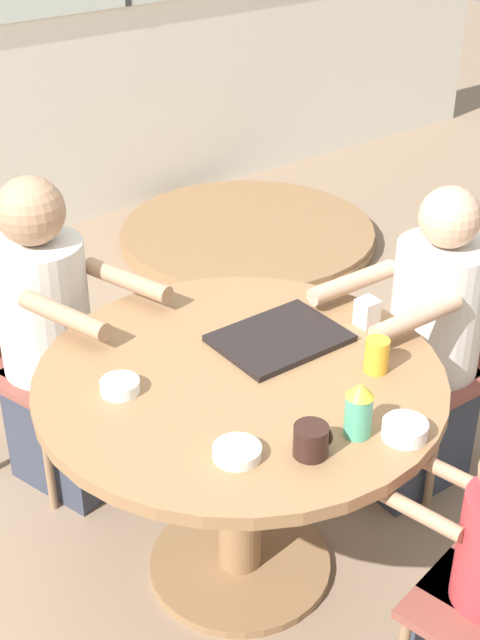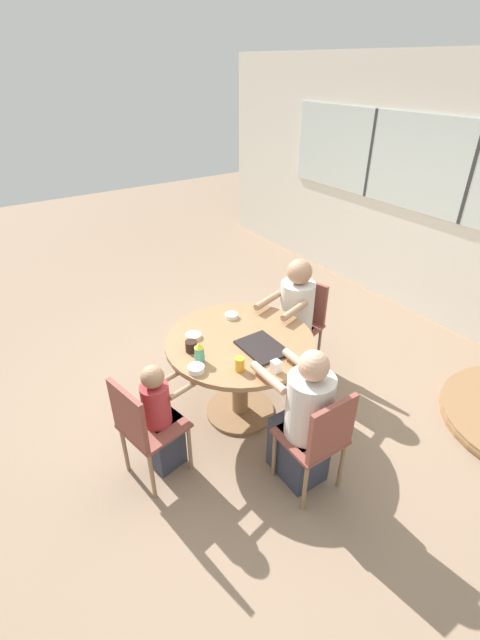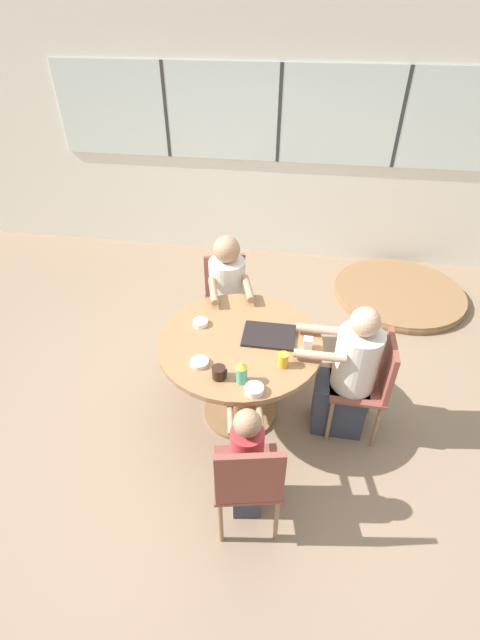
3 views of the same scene
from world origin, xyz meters
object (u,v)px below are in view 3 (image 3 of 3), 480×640
at_px(person_man_blue_shirt, 348,378).
at_px(chair_for_toddler, 248,479).
at_px(folded_table_stack, 399,293).
at_px(bowl_cereal, 200,323).
at_px(chair_for_woman_green_shirt, 226,293).
at_px(chair_for_man_blue_shirt, 371,379).
at_px(person_toddler, 247,465).
at_px(bowl_fruit, 254,390).
at_px(milk_carton_small, 308,343).
at_px(person_woman_green_shirt, 228,303).
at_px(bowl_white_shallow, 199,362).
at_px(juice_glass, 283,360).
at_px(sippy_cup, 242,372).
at_px(coffee_mug, 219,373).

bearing_deg(person_man_blue_shirt, chair_for_toddler, 147.79).
bearing_deg(folded_table_stack, bowl_cereal, -135.09).
bearing_deg(chair_for_woman_green_shirt, bowl_cereal, 70.15).
bearing_deg(chair_for_man_blue_shirt, person_toddler, 134.96).
xyz_separation_m(chair_for_toddler, person_man_blue_shirt, (0.60, 0.94, -0.02)).
relative_size(person_man_blue_shirt, bowl_fruit, 9.54).
bearing_deg(milk_carton_small, person_woman_green_shirt, 132.24).
bearing_deg(bowl_white_shallow, chair_for_man_blue_shirt, 13.55).
relative_size(chair_for_toddler, folded_table_stack, 0.61).
xyz_separation_m(bowl_fruit, folded_table_stack, (1.36, 2.47, -0.75)).
height_order(chair_for_woman_green_shirt, person_man_blue_shirt, person_man_blue_shirt).
distance_m(chair_for_man_blue_shirt, juice_glass, 0.74).
bearing_deg(bowl_white_shallow, sippy_cup, -20.35).
relative_size(juice_glass, bowl_white_shallow, 0.82).
bearing_deg(person_man_blue_shirt, juice_glass, 114.76).
distance_m(person_toddler, folded_table_stack, 3.11).
relative_size(coffee_mug, milk_carton_small, 1.09).
height_order(chair_for_man_blue_shirt, coffee_mug, chair_for_man_blue_shirt).
relative_size(person_woman_green_shirt, bowl_cereal, 10.60).
distance_m(person_toddler, coffee_mug, 0.59).
bearing_deg(chair_for_man_blue_shirt, chair_for_woman_green_shirt, 53.54).
xyz_separation_m(chair_for_woman_green_shirt, bowl_white_shallow, (0.05, -1.23, 0.25)).
distance_m(chair_for_toddler, bowl_cereal, 1.23).
bearing_deg(coffee_mug, bowl_cereal, 115.40).
relative_size(chair_for_man_blue_shirt, bowl_fruit, 7.39).
distance_m(person_man_blue_shirt, folded_table_stack, 2.16).
distance_m(milk_carton_small, bowl_cereal, 0.82).
relative_size(chair_for_woman_green_shirt, coffee_mug, 9.20).
bearing_deg(sippy_cup, juice_glass, 36.88).
bearing_deg(person_woman_green_shirt, chair_for_woman_green_shirt, -90.00).
xyz_separation_m(chair_for_man_blue_shirt, bowl_white_shallow, (-1.20, -0.29, 0.25)).
bearing_deg(chair_for_toddler, juice_glass, 68.26).
xyz_separation_m(chair_for_woman_green_shirt, sippy_cup, (0.35, -1.34, 0.32)).
height_order(bowl_cereal, bowl_fruit, bowl_fruit).
relative_size(chair_for_woman_green_shirt, folded_table_stack, 0.61).
bearing_deg(bowl_fruit, juice_glass, 59.56).
relative_size(person_man_blue_shirt, sippy_cup, 7.14).
distance_m(chair_for_toddler, person_toddler, 0.18).
bearing_deg(bowl_cereal, chair_for_woman_green_shirt, 86.83).
relative_size(chair_for_man_blue_shirt, coffee_mug, 9.20).
height_order(milk_carton_small, folded_table_stack, milk_carton_small).
bearing_deg(person_toddler, sippy_cup, 91.45).
xyz_separation_m(person_man_blue_shirt, milk_carton_small, (-0.32, -0.01, 0.30)).
bearing_deg(chair_for_man_blue_shirt, coffee_mug, 111.00).
bearing_deg(person_man_blue_shirt, sippy_cup, 119.44).
distance_m(person_woman_green_shirt, bowl_cereal, 0.70).
height_order(milk_carton_small, bowl_cereal, milk_carton_small).
xyz_separation_m(person_man_blue_shirt, juice_glass, (-0.48, -0.22, 0.31)).
bearing_deg(person_woman_green_shirt, bowl_cereal, 65.18).
height_order(person_toddler, folded_table_stack, person_toddler).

